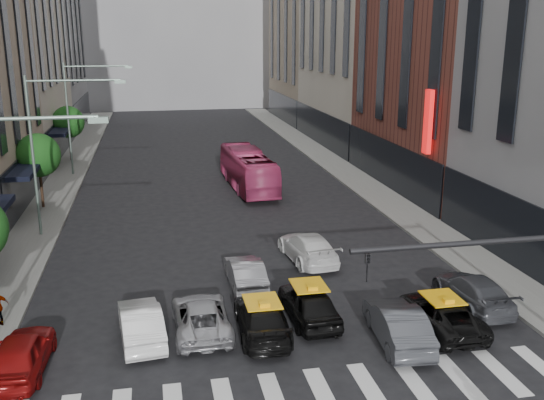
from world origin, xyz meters
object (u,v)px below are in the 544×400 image
car_white_front (141,322)px  streetlamp_mid (49,135)px  taxi_left (262,318)px  bus (248,170)px  taxi_center (309,303)px  streetlamp_far (79,104)px  car_red (21,353)px

car_white_front → streetlamp_mid: bearing=-76.6°
taxi_left → bus: size_ratio=0.45×
streetlamp_mid → taxi_center: streetlamp_mid is taller
streetlamp_far → car_white_front: (4.84, -29.67, -5.19)m
car_red → taxi_center: bearing=-166.8°
streetlamp_far → car_white_front: streetlamp_far is taller
car_red → car_white_front: size_ratio=0.98×
streetlamp_mid → car_red: 16.12m
streetlamp_mid → bus: bearing=35.2°
taxi_left → bus: bus is taller
car_red → bus: (11.75, 24.12, 0.74)m
streetlamp_far → taxi_center: streetlamp_far is taller
car_red → bus: 26.84m
car_white_front → bus: 23.86m
taxi_left → taxi_center: taxi_center is taller
streetlamp_far → taxi_center: bearing=-68.5°
taxi_center → streetlamp_far: bearing=-71.1°
car_white_front → taxi_left: size_ratio=0.92×
car_red → taxi_left: 8.67m
streetlamp_mid → taxi_left: size_ratio=1.92×
car_red → taxi_center: 10.86m
taxi_left → bus: 23.28m
streetlamp_far → taxi_left: bearing=-72.6°
car_white_front → streetlamp_far: bearing=-86.9°
bus → car_red: bearing=60.9°
taxi_center → car_red: bearing=7.6°
streetlamp_mid → taxi_center: (11.53, -13.31, -5.16)m
streetlamp_mid → car_white_front: size_ratio=2.09×
streetlamp_far → car_red: bearing=-88.5°
car_red → streetlamp_mid: bearing=-83.8°
streetlamp_far → taxi_left: size_ratio=1.92×
car_white_front → bus: (7.75, 22.56, 0.75)m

